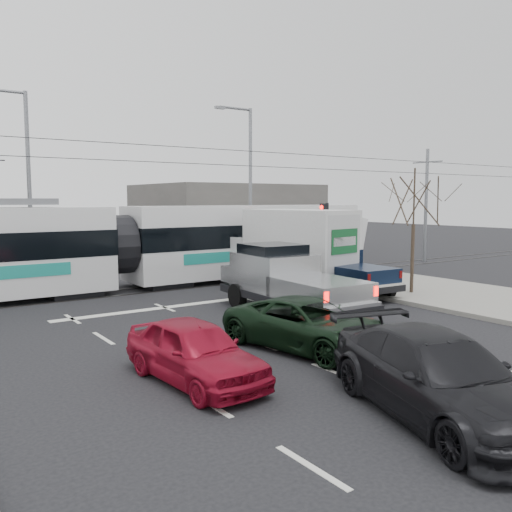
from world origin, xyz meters
TOP-DOWN VIEW (x-y plane):
  - ground at (0.00, 0.00)m, footprint 120.00×120.00m
  - sidewalk_right at (9.00, 0.00)m, footprint 6.00×60.00m
  - rails at (0.00, 10.00)m, footprint 60.00×1.60m
  - building_right at (12.00, 24.00)m, footprint 12.00×10.00m
  - bare_tree at (7.60, 2.50)m, footprint 2.40×2.40m
  - traffic_signal at (6.47, 6.50)m, footprint 0.44×0.44m
  - street_lamp_near at (7.31, 14.00)m, footprint 2.38×0.25m
  - street_lamp_far at (-4.19, 16.00)m, footprint 2.38×0.25m
  - catenary at (0.00, 10.00)m, footprint 60.00×0.20m
  - tram at (-1.71, 10.58)m, footprint 26.29×2.85m
  - silver_pickup at (1.41, 2.86)m, footprint 2.55×6.50m
  - box_truck at (4.71, 6.83)m, footprint 3.43×7.22m
  - navy_pickup at (5.52, 4.59)m, footprint 2.19×5.16m
  - green_car at (-0.96, -1.15)m, footprint 3.01×5.07m
  - red_car at (-4.62, -1.72)m, footprint 1.86×4.09m
  - dark_car at (-1.96, -5.89)m, footprint 3.54×5.60m

SIDE VIEW (x-z plane):
  - ground at x=0.00m, z-range 0.00..0.00m
  - rails at x=0.00m, z-range 0.00..0.03m
  - sidewalk_right at x=9.00m, z-range 0.00..0.15m
  - green_car at x=-0.96m, z-range 0.00..1.32m
  - red_car at x=-4.62m, z-range 0.00..1.36m
  - dark_car at x=-1.96m, z-range 0.00..1.51m
  - navy_pickup at x=5.52m, z-range -0.01..2.12m
  - silver_pickup at x=1.41m, z-range -0.01..2.32m
  - box_truck at x=4.71m, z-range -0.02..3.44m
  - tram at x=-1.71m, z-range -0.78..4.58m
  - building_right at x=12.00m, z-range 0.00..5.00m
  - traffic_signal at x=6.47m, z-range 0.94..4.54m
  - bare_tree at x=7.60m, z-range 1.29..6.29m
  - catenary at x=0.00m, z-range 0.38..7.38m
  - street_lamp_near at x=7.31m, z-range 0.61..9.61m
  - street_lamp_far at x=-4.19m, z-range 0.61..9.61m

